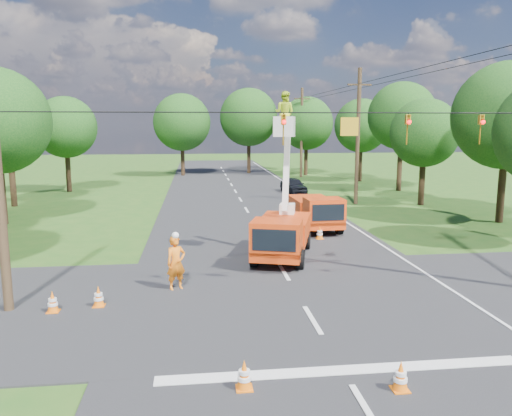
{
  "coord_description": "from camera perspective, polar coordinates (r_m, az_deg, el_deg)",
  "views": [
    {
      "loc": [
        -3.42,
        -14.11,
        5.91
      ],
      "look_at": [
        -1.07,
        5.55,
        2.6
      ],
      "focal_mm": 35.0,
      "sensor_mm": 36.0,
      "label": 1
    }
  ],
  "objects": [
    {
      "name": "traffic_cone_7",
      "position": [
        31.63,
        9.22,
        -0.74
      ],
      "size": [
        0.38,
        0.38,
        0.71
      ],
      "color": "orange",
      "rests_on": "ground"
    },
    {
      "name": "tree_far_a",
      "position": [
        59.13,
        -8.47,
        9.65
      ],
      "size": [
        6.6,
        6.6,
        9.5
      ],
      "color": "#382616",
      "rests_on": "ground"
    },
    {
      "name": "traffic_cone_2",
      "position": [
        21.97,
        4.83,
        -5.18
      ],
      "size": [
        0.38,
        0.38,
        0.71
      ],
      "color": "orange",
      "rests_on": "ground"
    },
    {
      "name": "tree_right_b",
      "position": [
        33.61,
        26.8,
        9.38
      ],
      "size": [
        6.4,
        6.4,
        9.65
      ],
      "color": "#382616",
      "rests_on": "ground"
    },
    {
      "name": "traffic_cone_3",
      "position": [
        26.19,
        7.29,
        -2.83
      ],
      "size": [
        0.38,
        0.38,
        0.71
      ],
      "color": "orange",
      "rests_on": "ground"
    },
    {
      "name": "traffic_cone_4",
      "position": [
        17.33,
        -17.55,
        -9.64
      ],
      "size": [
        0.38,
        0.38,
        0.71
      ],
      "color": "orange",
      "rests_on": "ground"
    },
    {
      "name": "tree_right_d",
      "position": [
        46.81,
        16.34,
        10.05
      ],
      "size": [
        6.0,
        6.0,
        9.7
      ],
      "color": "#382616",
      "rests_on": "ground"
    },
    {
      "name": "traffic_cone_5",
      "position": [
        17.33,
        -22.22,
        -9.92
      ],
      "size": [
        0.38,
        0.38,
        0.71
      ],
      "color": "orange",
      "rests_on": "ground"
    },
    {
      "name": "edge_line",
      "position": [
        35.77,
        7.88,
        -0.11
      ],
      "size": [
        0.12,
        90.0,
        0.02
      ],
      "primitive_type": "cube",
      "color": "silver",
      "rests_on": "ground"
    },
    {
      "name": "road_main",
      "position": [
        34.79,
        -1.08,
        -0.3
      ],
      "size": [
        12.0,
        100.0,
        0.06
      ],
      "primitive_type": "cube",
      "color": "black",
      "rests_on": "ground"
    },
    {
      "name": "distant_car",
      "position": [
        43.85,
        4.3,
        2.6
      ],
      "size": [
        2.04,
        4.12,
        1.35
      ],
      "primitive_type": "imported",
      "rotation": [
        0.0,
        0.0,
        0.12
      ],
      "color": "black",
      "rests_on": "ground"
    },
    {
      "name": "tree_left_e",
      "position": [
        40.39,
        -26.54,
        9.33
      ],
      "size": [
        5.8,
        5.8,
        9.41
      ],
      "color": "#382616",
      "rests_on": "ground"
    },
    {
      "name": "tree_right_e",
      "position": [
        53.93,
        11.95,
        9.18
      ],
      "size": [
        5.6,
        5.6,
        8.63
      ],
      "color": "#382616",
      "rests_on": "ground"
    },
    {
      "name": "traffic_cone_0",
      "position": [
        11.8,
        -1.36,
        -18.56
      ],
      "size": [
        0.38,
        0.38,
        0.71
      ],
      "color": "orange",
      "rests_on": "ground"
    },
    {
      "name": "traffic_cone_1",
      "position": [
        12.18,
        16.19,
        -18.0
      ],
      "size": [
        0.38,
        0.38,
        0.71
      ],
      "color": "orange",
      "rests_on": "ground"
    },
    {
      "name": "signal_span",
      "position": [
        17.07,
        12.67,
        9.16
      ],
      "size": [
        18.0,
        0.29,
        1.07
      ],
      "color": "black",
      "rests_on": "ground"
    },
    {
      "name": "ground",
      "position": [
        34.79,
        -1.08,
        -0.3
      ],
      "size": [
        140.0,
        140.0,
        0.0
      ],
      "primitive_type": "plane",
      "color": "#255319",
      "rests_on": "ground"
    },
    {
      "name": "tree_far_c",
      "position": [
        59.53,
        5.79,
        9.58
      ],
      "size": [
        6.2,
        6.2,
        9.18
      ],
      "color": "#382616",
      "rests_on": "ground"
    },
    {
      "name": "second_truck",
      "position": [
        28.59,
        6.78,
        -0.34
      ],
      "size": [
        2.34,
        5.53,
        2.04
      ],
      "rotation": [
        0.0,
        0.0,
        0.03
      ],
      "color": "red",
      "rests_on": "ground"
    },
    {
      "name": "tree_left_f",
      "position": [
        47.49,
        -20.93,
        8.6
      ],
      "size": [
        5.4,
        5.4,
        8.4
      ],
      "color": "#382616",
      "rests_on": "ground"
    },
    {
      "name": "road_cross",
      "position": [
        17.5,
        4.95,
        -10.28
      ],
      "size": [
        56.0,
        10.0,
        0.07
      ],
      "primitive_type": "cube",
      "color": "black",
      "rests_on": "ground"
    },
    {
      "name": "pole_right_far",
      "position": [
        57.37,
        5.23,
        8.64
      ],
      "size": [
        1.8,
        0.3,
        10.0
      ],
      "color": "#4C3823",
      "rests_on": "ground"
    },
    {
      "name": "bucket_truck",
      "position": [
        22.14,
        3.02,
        -1.71
      ],
      "size": [
        3.54,
        5.86,
        7.34
      ],
      "rotation": [
        0.0,
        0.0,
        -0.3
      ],
      "color": "red",
      "rests_on": "ground"
    },
    {
      "name": "stop_bar",
      "position": [
        12.87,
        9.89,
        -17.99
      ],
      "size": [
        9.0,
        0.45,
        0.02
      ],
      "primitive_type": "cube",
      "color": "silver",
      "rests_on": "ground"
    },
    {
      "name": "ground_worker",
      "position": [
        18.27,
        -9.12,
        -6.23
      ],
      "size": [
        0.86,
        0.75,
        1.99
      ],
      "primitive_type": "imported",
      "rotation": [
        0.0,
        0.0,
        0.46
      ],
      "color": "#FD5F15",
      "rests_on": "ground"
    },
    {
      "name": "tree_far_b",
      "position": [
        61.45,
        -0.84,
        10.32
      ],
      "size": [
        7.0,
        7.0,
        10.32
      ],
      "color": "#382616",
      "rests_on": "ground"
    },
    {
      "name": "tree_right_c",
      "position": [
        38.85,
        18.7,
        8.11
      ],
      "size": [
        5.0,
        5.0,
        7.83
      ],
      "color": "#382616",
      "rests_on": "ground"
    },
    {
      "name": "pole_right_mid",
      "position": [
        38.04,
        11.56,
        8.09
      ],
      "size": [
        1.8,
        0.3,
        10.0
      ],
      "color": "#4C3823",
      "rests_on": "ground"
    }
  ]
}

